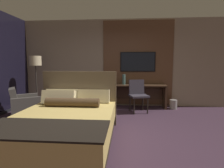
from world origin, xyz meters
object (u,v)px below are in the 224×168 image
(tv, at_px, (138,62))
(floor_lamp, at_px, (36,65))
(armchair_by_window, at_px, (25,106))
(waste_bin, at_px, (173,104))
(desk, at_px, (138,92))
(bed, at_px, (65,124))
(desk_chair, at_px, (138,92))
(vase_tall, at_px, (124,79))

(tv, distance_m, floor_lamp, 3.12)
(armchair_by_window, xyz_separation_m, waste_bin, (4.13, 1.07, -0.12))
(desk, relative_size, armchair_by_window, 1.79)
(desk, xyz_separation_m, waste_bin, (1.09, -0.12, -0.35))
(floor_lamp, height_order, waste_bin, floor_lamp)
(bed, bearing_deg, desk_chair, 57.13)
(floor_lamp, xyz_separation_m, waste_bin, (4.12, 0.41, -1.20))
(tv, relative_size, desk_chair, 1.21)
(desk_chair, height_order, floor_lamp, floor_lamp)
(armchair_by_window, bearing_deg, vase_tall, -99.71)
(floor_lamp, bearing_deg, desk_chair, 0.55)
(armchair_by_window, height_order, floor_lamp, floor_lamp)
(desk, bearing_deg, tv, 90.00)
(tv, distance_m, waste_bin, 1.72)
(armchair_by_window, distance_m, floor_lamp, 1.26)
(desk_chair, xyz_separation_m, vase_tall, (-0.41, 0.49, 0.33))
(tv, relative_size, armchair_by_window, 1.15)
(armchair_by_window, distance_m, vase_tall, 2.93)
(desk, bearing_deg, armchair_by_window, -158.76)
(tv, distance_m, armchair_by_window, 3.54)
(floor_lamp, relative_size, waste_bin, 5.74)
(bed, distance_m, floor_lamp, 2.85)
(floor_lamp, bearing_deg, waste_bin, 5.63)
(tv, distance_m, vase_tall, 0.73)
(bed, height_order, tv, tv)
(desk, height_order, vase_tall, vase_tall)
(vase_tall, bearing_deg, armchair_by_window, -155.57)
(waste_bin, bearing_deg, tv, 164.16)
(desk_chair, distance_m, waste_bin, 1.25)
(bed, relative_size, floor_lamp, 1.35)
(tv, bearing_deg, bed, -116.59)
(desk_chair, bearing_deg, floor_lamp, 165.10)
(desk, bearing_deg, bed, -118.24)
(bed, bearing_deg, vase_tall, 69.65)
(bed, distance_m, waste_bin, 3.56)
(floor_lamp, bearing_deg, armchair_by_window, -90.54)
(armchair_by_window, relative_size, waste_bin, 3.45)
(tv, xyz_separation_m, desk_chair, (-0.03, -0.69, -0.88))
(bed, height_order, waste_bin, bed)
(desk, distance_m, floor_lamp, 3.20)
(bed, bearing_deg, desk, 61.76)
(bed, height_order, desk_chair, bed)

